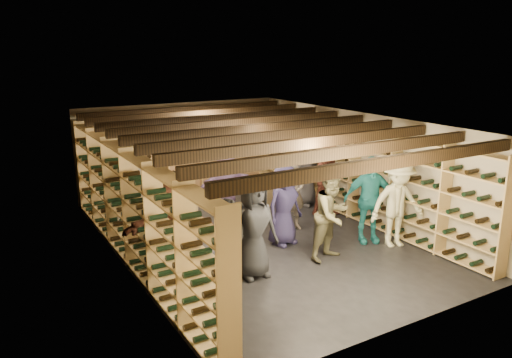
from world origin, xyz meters
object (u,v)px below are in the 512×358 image
object	(u,v)px
person_4	(369,199)
person_11	(227,185)
person_12	(306,169)
person_6	(284,205)
person_0	(253,228)
person_9	(143,201)
person_7	(293,193)
person_2	(332,215)
person_3	(397,203)
person_8	(330,179)
person_1	(231,244)
crate_loose	(276,197)
crate_stack_right	(263,196)
crate_stack_left	(186,212)
person_5	(169,230)

from	to	relation	value
person_4	person_11	bearing A→B (deg)	147.59
person_12	person_6	bearing A→B (deg)	-158.34
person_0	person_9	size ratio (longest dim) A/B	1.05
person_6	person_7	world-z (taller)	person_7
person_2	person_3	xyz separation A→B (m)	(1.49, -0.16, 0.03)
person_3	person_8	bearing A→B (deg)	102.63
person_9	person_6	bearing A→B (deg)	-32.62
person_8	person_9	size ratio (longest dim) A/B	1.04
person_1	person_3	bearing A→B (deg)	-19.07
crate_loose	person_2	xyz separation A→B (m)	(-1.11, -3.58, 0.76)
person_2	person_8	bearing A→B (deg)	39.30
person_1	person_12	xyz separation A→B (m)	(3.66, 3.01, 0.17)
person_3	person_4	size ratio (longest dim) A/B	0.99
person_7	person_1	bearing A→B (deg)	-142.53
person_1	person_8	size ratio (longest dim) A/B	0.87
person_2	person_6	distance (m)	1.10
person_0	person_12	xyz separation A→B (m)	(3.14, 2.83, 0.05)
person_0	person_7	bearing A→B (deg)	39.79
person_4	person_9	size ratio (longest dim) A/B	1.06
crate_stack_right	person_0	xyz separation A→B (m)	(-2.19, -3.28, 0.62)
crate_stack_left	person_0	distance (m)	2.88
crate_stack_right	person_5	xyz separation A→B (m)	(-3.41, -2.53, 0.57)
person_4	person_11	world-z (taller)	person_4
person_2	crate_stack_right	bearing A→B (deg)	67.46
person_3	person_8	xyz separation A→B (m)	(0.06, 2.13, -0.01)
crate_stack_right	person_8	size ratio (longest dim) A/B	0.34
person_1	person_8	distance (m)	4.20
person_11	person_12	distance (m)	2.20
person_6	person_5	bearing A→B (deg)	173.12
person_0	person_3	xyz separation A→B (m)	(3.08, -0.25, 0.00)
crate_loose	person_3	size ratio (longest dim) A/B	0.29
person_0	person_5	size ratio (longest dim) A/B	1.06
person_5	person_6	world-z (taller)	person_5
person_1	crate_loose	bearing A→B (deg)	30.66
crate_stack_left	person_11	bearing A→B (deg)	0.00
person_8	person_7	bearing A→B (deg)	-147.30
crate_stack_right	person_5	distance (m)	4.28
person_8	person_4	bearing A→B (deg)	-84.54
person_6	person_11	xyz separation A→B (m)	(-0.30, 1.88, -0.01)
person_1	crate_stack_right	bearing A→B (deg)	33.96
crate_stack_left	person_3	xyz separation A→B (m)	(3.13, -3.08, 0.53)
crate_loose	person_1	xyz separation A→B (m)	(-3.23, -3.66, 0.67)
person_7	crate_stack_right	bearing A→B (deg)	81.36
person_2	person_8	xyz separation A→B (m)	(1.54, 1.97, 0.02)
crate_stack_left	crate_loose	size ratio (longest dim) A/B	1.36
person_8	person_2	bearing A→B (deg)	-110.04
crate_stack_right	person_12	bearing A→B (deg)	-24.91
person_8	person_11	size ratio (longest dim) A/B	1.08
person_1	person_2	size ratio (longest dim) A/B	0.89
person_5	person_4	bearing A→B (deg)	7.97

